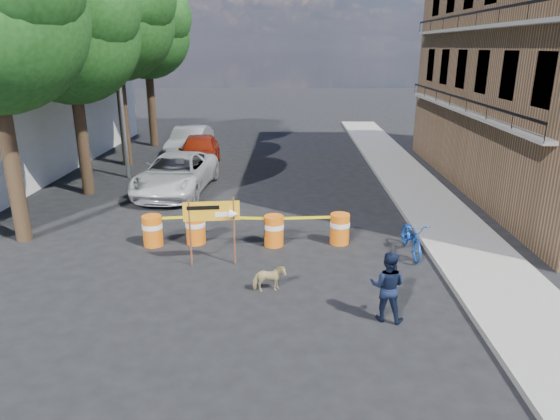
{
  "coord_description": "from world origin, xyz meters",
  "views": [
    {
      "loc": [
        1.14,
        -11.76,
        5.51
      ],
      "look_at": [
        0.88,
        1.06,
        1.3
      ],
      "focal_mm": 32.0,
      "sensor_mm": 36.0,
      "label": 1
    }
  ],
  "objects_px": {
    "bicycle": "(413,222)",
    "sedan_red": "(200,151)",
    "barrel_far_right": "(340,228)",
    "barrel_mid_right": "(274,230)",
    "pedestrian": "(388,286)",
    "barrel_mid_left": "(196,228)",
    "detour_sign": "(219,216)",
    "dog": "(269,279)",
    "barrel_far_left": "(153,230)",
    "suv_white": "(176,174)",
    "sedan_silver": "(190,142)"
  },
  "relations": [
    {
      "from": "barrel_far_left",
      "to": "suv_white",
      "type": "relative_size",
      "value": 0.17
    },
    {
      "from": "barrel_mid_right",
      "to": "sedan_red",
      "type": "relative_size",
      "value": 0.2
    },
    {
      "from": "barrel_mid_left",
      "to": "bicycle",
      "type": "xyz_separation_m",
      "value": [
        6.13,
        -0.65,
        0.47
      ]
    },
    {
      "from": "sedan_red",
      "to": "dog",
      "type": "bearing_deg",
      "value": -78.91
    },
    {
      "from": "bicycle",
      "to": "dog",
      "type": "height_order",
      "value": "bicycle"
    },
    {
      "from": "barrel_mid_right",
      "to": "barrel_far_right",
      "type": "relative_size",
      "value": 1.0
    },
    {
      "from": "barrel_mid_right",
      "to": "detour_sign",
      "type": "distance_m",
      "value": 2.14
    },
    {
      "from": "sedan_red",
      "to": "sedan_silver",
      "type": "bearing_deg",
      "value": 104.53
    },
    {
      "from": "barrel_mid_left",
      "to": "detour_sign",
      "type": "distance_m",
      "value": 1.98
    },
    {
      "from": "bicycle",
      "to": "sedan_silver",
      "type": "relative_size",
      "value": 0.4
    },
    {
      "from": "barrel_mid_right",
      "to": "pedestrian",
      "type": "relative_size",
      "value": 0.58
    },
    {
      "from": "barrel_mid_left",
      "to": "pedestrian",
      "type": "distance_m",
      "value": 6.39
    },
    {
      "from": "barrel_mid_right",
      "to": "pedestrian",
      "type": "xyz_separation_m",
      "value": [
        2.5,
        -4.09,
        0.3
      ]
    },
    {
      "from": "bicycle",
      "to": "sedan_red",
      "type": "height_order",
      "value": "bicycle"
    },
    {
      "from": "barrel_far_left",
      "to": "sedan_red",
      "type": "xyz_separation_m",
      "value": [
        -0.36,
        9.93,
        0.3
      ]
    },
    {
      "from": "bicycle",
      "to": "suv_white",
      "type": "relative_size",
      "value": 0.35
    },
    {
      "from": "barrel_far_right",
      "to": "sedan_red",
      "type": "relative_size",
      "value": 0.2
    },
    {
      "from": "pedestrian",
      "to": "sedan_red",
      "type": "distance_m",
      "value": 15.34
    },
    {
      "from": "bicycle",
      "to": "sedan_silver",
      "type": "distance_m",
      "value": 15.55
    },
    {
      "from": "barrel_mid_right",
      "to": "barrel_far_left",
      "type": "bearing_deg",
      "value": -178.89
    },
    {
      "from": "bicycle",
      "to": "suv_white",
      "type": "xyz_separation_m",
      "value": [
        -7.89,
        6.1,
        -0.2
      ]
    },
    {
      "from": "pedestrian",
      "to": "bicycle",
      "type": "height_order",
      "value": "bicycle"
    },
    {
      "from": "barrel_mid_left",
      "to": "pedestrian",
      "type": "bearing_deg",
      "value": -41.35
    },
    {
      "from": "sedan_silver",
      "to": "sedan_red",
      "type": "bearing_deg",
      "value": -66.56
    },
    {
      "from": "dog",
      "to": "barrel_mid_right",
      "type": "bearing_deg",
      "value": -12.42
    },
    {
      "from": "barrel_far_right",
      "to": "sedan_red",
      "type": "height_order",
      "value": "sedan_red"
    },
    {
      "from": "barrel_far_left",
      "to": "detour_sign",
      "type": "bearing_deg",
      "value": -31.55
    },
    {
      "from": "barrel_far_left",
      "to": "barrel_far_right",
      "type": "distance_m",
      "value": 5.43
    },
    {
      "from": "barrel_mid_left",
      "to": "barrel_mid_right",
      "type": "xyz_separation_m",
      "value": [
        2.29,
        -0.13,
        0.0
      ]
    },
    {
      "from": "barrel_far_left",
      "to": "pedestrian",
      "type": "bearing_deg",
      "value": -33.82
    },
    {
      "from": "barrel_mid_left",
      "to": "sedan_red",
      "type": "xyz_separation_m",
      "value": [
        -1.57,
        9.74,
        0.3
      ]
    },
    {
      "from": "pedestrian",
      "to": "suv_white",
      "type": "bearing_deg",
      "value": -38.14
    },
    {
      "from": "suv_white",
      "to": "bicycle",
      "type": "bearing_deg",
      "value": -33.58
    },
    {
      "from": "pedestrian",
      "to": "bicycle",
      "type": "relative_size",
      "value": 0.82
    },
    {
      "from": "sedan_red",
      "to": "sedan_silver",
      "type": "distance_m",
      "value": 2.7
    },
    {
      "from": "barrel_mid_left",
      "to": "barrel_mid_right",
      "type": "bearing_deg",
      "value": -3.13
    },
    {
      "from": "sedan_silver",
      "to": "dog",
      "type": "bearing_deg",
      "value": -69.41
    },
    {
      "from": "dog",
      "to": "suv_white",
      "type": "bearing_deg",
      "value": 13.49
    },
    {
      "from": "pedestrian",
      "to": "sedan_red",
      "type": "bearing_deg",
      "value": -47.76
    },
    {
      "from": "bicycle",
      "to": "sedan_red",
      "type": "relative_size",
      "value": 0.41
    },
    {
      "from": "pedestrian",
      "to": "bicycle",
      "type": "bearing_deg",
      "value": -92.86
    },
    {
      "from": "pedestrian",
      "to": "sedan_red",
      "type": "xyz_separation_m",
      "value": [
        -6.36,
        13.96,
        0.01
      ]
    },
    {
      "from": "pedestrian",
      "to": "sedan_red",
      "type": "relative_size",
      "value": 0.34
    },
    {
      "from": "barrel_mid_left",
      "to": "detour_sign",
      "type": "relative_size",
      "value": 0.48
    },
    {
      "from": "bicycle",
      "to": "suv_white",
      "type": "bearing_deg",
      "value": 140.78
    },
    {
      "from": "barrel_mid_right",
      "to": "bicycle",
      "type": "relative_size",
      "value": 0.48
    },
    {
      "from": "bicycle",
      "to": "sedan_red",
      "type": "xyz_separation_m",
      "value": [
        -7.71,
        10.39,
        -0.17
      ]
    },
    {
      "from": "bicycle",
      "to": "sedan_red",
      "type": "bearing_deg",
      "value": 125.03
    },
    {
      "from": "suv_white",
      "to": "sedan_red",
      "type": "distance_m",
      "value": 4.3
    },
    {
      "from": "barrel_far_right",
      "to": "suv_white",
      "type": "bearing_deg",
      "value": 138.03
    }
  ]
}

